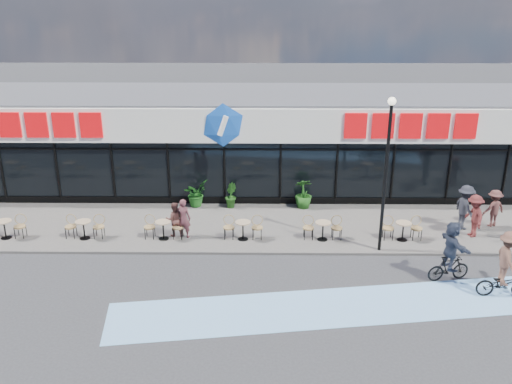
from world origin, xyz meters
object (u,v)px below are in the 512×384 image
potted_plant_right (304,193)px  patron_right (174,219)px  potted_plant_left (196,193)px  cyclist_b (451,252)px  pedestrian_a (474,216)px  cyclist_a (506,268)px  potted_plant_mid (230,196)px  patron_left (184,218)px  pedestrian_c (494,208)px  pedestrian_b (465,207)px  lamp_post (386,164)px

potted_plant_right → patron_right: bearing=-150.1°
potted_plant_left → cyclist_b: cyclist_b is taller
pedestrian_a → cyclist_a: bearing=-15.1°
potted_plant_mid → patron_left: (-1.64, -3.19, 0.25)m
potted_plant_mid → patron_right: patron_right is taller
potted_plant_right → patron_left: bearing=-147.1°
potted_plant_left → cyclist_a: size_ratio=0.52×
potted_plant_mid → pedestrian_c: size_ratio=0.69×
cyclist_a → potted_plant_left: bearing=144.9°
pedestrian_a → potted_plant_right: bearing=-121.8°
pedestrian_b → potted_plant_left: bearing=66.7°
pedestrian_c → cyclist_b: cyclist_b is taller
lamp_post → pedestrian_c: (5.07, 2.28, -2.58)m
potted_plant_mid → cyclist_b: (7.69, -6.32, 0.40)m
patron_left → patron_right: patron_left is taller
pedestrian_c → potted_plant_mid: bearing=-29.8°
potted_plant_mid → potted_plant_right: size_ratio=0.81×
patron_right → cyclist_a: 11.90m
pedestrian_c → patron_left: bearing=-14.0°
potted_plant_right → patron_left: 5.83m
patron_left → cyclist_b: (9.32, -3.13, 0.15)m
cyclist_a → cyclist_b: (-1.40, 1.02, 0.04)m
potted_plant_mid → pedestrian_a: size_ratio=0.63×
potted_plant_mid → cyclist_b: bearing=-39.4°
potted_plant_left → pedestrian_c: (12.44, -2.11, 0.20)m
patron_right → patron_left: bearing=150.1°
patron_left → pedestrian_c: (12.51, 1.22, -0.01)m
potted_plant_right → pedestrian_c: pedestrian_c is taller
potted_plant_mid → pedestrian_a: (9.69, -2.98, 0.32)m
potted_plant_left → pedestrian_a: size_ratio=0.68×
lamp_post → potted_plant_left: lamp_post is taller
cyclist_a → cyclist_b: cyclist_a is taller
potted_plant_left → patron_left: 3.34m
potted_plant_mid → pedestrian_b: (9.59, -2.24, 0.38)m
patron_right → pedestrian_c: bearing=173.0°
potted_plant_right → cyclist_a: bearing=-51.4°
cyclist_b → potted_plant_mid: bearing=140.6°
potted_plant_right → cyclist_b: (4.43, -6.29, 0.27)m
potted_plant_right → cyclist_b: size_ratio=0.63×
lamp_post → potted_plant_mid: bearing=143.7°
lamp_post → cyclist_b: size_ratio=2.68×
pedestrian_a → pedestrian_c: size_ratio=1.10×
patron_left → cyclist_b: 9.83m
patron_left → patron_right: bearing=-2.7°
potted_plant_left → patron_left: size_ratio=0.73×
potted_plant_left → pedestrian_b: pedestrian_b is taller
patron_left → pedestrian_b: 11.27m
potted_plant_mid → pedestrian_c: (10.87, -1.97, 0.24)m
cyclist_b → patron_left: bearing=161.5°
pedestrian_c → cyclist_a: 5.66m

